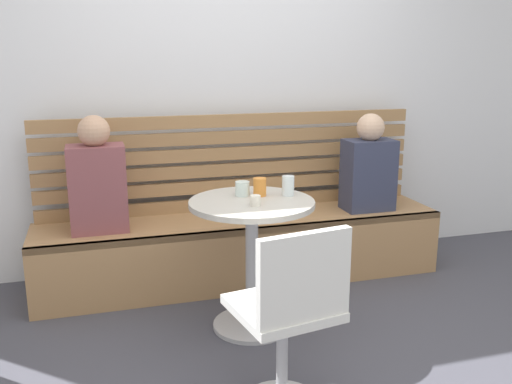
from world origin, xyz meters
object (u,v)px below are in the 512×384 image
Objects in this scene: cafe_table at (252,240)px; person_child_left at (369,168)px; person_adult at (97,180)px; cup_espresso_small at (255,201)px; cup_tumbler_orange at (260,187)px; cup_water_clear at (288,186)px; booth_bench at (243,249)px; cup_glass_short at (242,189)px; white_chair at (290,315)px.

cafe_table is 1.10× the size of person_child_left.
cup_espresso_small is at bearing -44.50° from person_adult.
cup_water_clear is at bearing -13.18° from cup_tumbler_orange.
person_child_left is (0.90, -0.04, 0.52)m from booth_bench.
cafe_table is 0.29m from cup_glass_short.
booth_bench is 3.78× the size of person_adult.
white_chair is at bearing -64.00° from person_adult.
person_adult reaches higher than cafe_table.
booth_bench is at bearing 75.06° from cup_glass_short.
cup_water_clear is (-0.80, -0.59, 0.06)m from person_child_left.
cup_espresso_small is (0.06, 0.71, 0.30)m from white_chair.
booth_bench is 1.52m from white_chair.
person_adult reaches higher than cup_espresso_small.
cup_tumbler_orange is at bearing 166.82° from cup_water_clear.
booth_bench is 4.01× the size of person_child_left.
cup_water_clear reaches higher than cup_tumbler_orange.
cafe_table is 6.73× the size of cup_water_clear.
white_chair is at bearing -93.08° from cup_glass_short.
white_chair is 10.63× the size of cup_glass_short.
cafe_table is 1.05m from person_adult.
person_adult is (-0.92, -0.02, 0.54)m from booth_bench.
cup_espresso_small is at bearing 85.26° from white_chair.
white_chair is 0.77m from cup_espresso_small.
white_chair is (-0.20, -1.49, 0.24)m from booth_bench.
cup_water_clear is at bearing 71.17° from white_chair.
white_chair is at bearing -94.74° from cup_espresso_small.
booth_bench is at bearing 1.12° from person_adult.
cafe_table is at bearing 83.88° from cup_espresso_small.
booth_bench is 1.04m from person_child_left.
white_chair reaches higher than cafe_table.
cafe_table is at bearing -128.98° from cup_tumbler_orange.
person_adult reaches higher than white_chair.
person_child_left is at bearing -0.63° from person_adult.
cafe_table is at bearing -39.90° from person_adult.
cup_espresso_small is 0.51× the size of cup_water_clear.
person_child_left is at bearing 29.94° from cup_tumbler_orange.
cup_espresso_small is at bearing -146.38° from cup_water_clear.
person_child_left is (1.10, 1.45, 0.27)m from white_chair.
cup_glass_short is 0.80× the size of cup_tumbler_orange.
cup_glass_short is 0.25m from cup_water_clear.
cafe_table is at bearing -148.12° from person_child_left.
white_chair is at bearing -108.83° from cup_water_clear.
booth_bench is at bearing 82.38° from white_chair.
person_child_left is (1.81, -0.02, -0.02)m from person_adult.
cup_espresso_small is 0.56× the size of cup_tumbler_orange.
cup_tumbler_orange is (0.09, -0.03, 0.01)m from cup_glass_short.
person_adult is at bearing 146.45° from cup_tumbler_orange.
person_child_left reaches higher than cup_glass_short.
white_chair is at bearing -94.92° from cafe_table.
person_child_left is 1.10m from cup_tumbler_orange.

